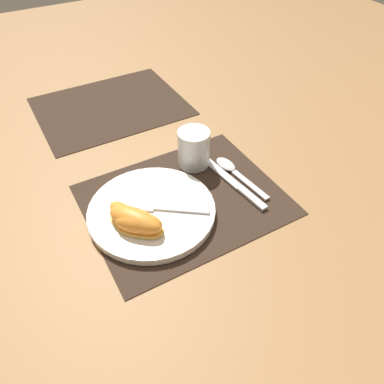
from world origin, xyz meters
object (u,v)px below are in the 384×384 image
at_px(plate, 152,211).
at_px(fork, 158,208).
at_px(spoon, 232,169).
at_px(citrus_wedge_0, 127,218).
at_px(knife, 236,184).
at_px(juice_glass, 194,150).
at_px(citrus_wedge_2, 139,224).
at_px(citrus_wedge_1, 135,221).

xyz_separation_m(plate, fork, (0.01, -0.01, 0.01)).
relative_size(plate, spoon, 1.52).
distance_m(plate, fork, 0.02).
bearing_deg(citrus_wedge_0, plate, 12.41).
relative_size(knife, citrus_wedge_0, 1.74).
bearing_deg(juice_glass, knife, -69.64).
height_order(juice_glass, fork, juice_glass).
xyz_separation_m(knife, citrus_wedge_0, (-0.27, 0.00, 0.03)).
bearing_deg(fork, citrus_wedge_0, -174.82).
relative_size(plate, fork, 1.64).
distance_m(juice_glass, spoon, 0.10).
bearing_deg(citrus_wedge_2, spoon, 15.14).
xyz_separation_m(citrus_wedge_0, citrus_wedge_1, (0.01, -0.02, 0.00)).
height_order(spoon, fork, fork).
distance_m(knife, citrus_wedge_0, 0.27).
relative_size(spoon, citrus_wedge_1, 1.36).
bearing_deg(juice_glass, spoon, -47.55).
distance_m(fork, citrus_wedge_0, 0.07).
height_order(juice_glass, citrus_wedge_1, juice_glass).
bearing_deg(citrus_wedge_2, citrus_wedge_0, 114.48).
relative_size(plate, knife, 1.31).
xyz_separation_m(fork, citrus_wedge_1, (-0.06, -0.03, 0.02)).
bearing_deg(citrus_wedge_1, spoon, 13.07).
relative_size(juice_glass, citrus_wedge_1, 0.70).
distance_m(knife, citrus_wedge_1, 0.26).
xyz_separation_m(plate, juice_glass, (0.16, 0.11, 0.03)).
bearing_deg(citrus_wedge_2, knife, 6.18).
distance_m(plate, citrus_wedge_2, 0.07).
xyz_separation_m(spoon, citrus_wedge_1, (-0.28, -0.06, 0.03)).
bearing_deg(fork, citrus_wedge_1, -157.68).
distance_m(plate, citrus_wedge_0, 0.06).
distance_m(juice_glass, citrus_wedge_2, 0.26).
bearing_deg(spoon, citrus_wedge_2, -164.86).
bearing_deg(citrus_wedge_0, fork, 5.18).
relative_size(knife, citrus_wedge_2, 1.91).
bearing_deg(citrus_wedge_2, citrus_wedge_1, 106.76).
xyz_separation_m(juice_glass, citrus_wedge_0, (-0.22, -0.12, -0.01)).
bearing_deg(plate, citrus_wedge_1, -147.19).
xyz_separation_m(knife, citrus_wedge_1, (-0.26, -0.02, 0.03)).
bearing_deg(spoon, knife, -114.79).
height_order(plate, citrus_wedge_0, citrus_wedge_0).
height_order(juice_glass, citrus_wedge_2, juice_glass).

